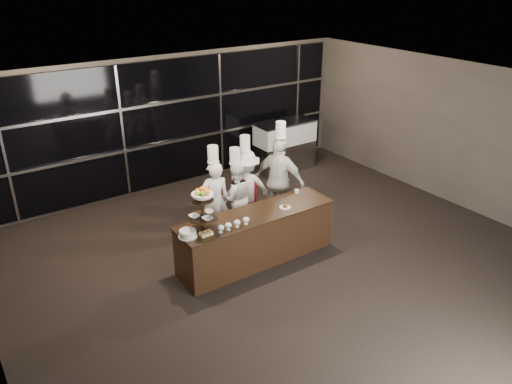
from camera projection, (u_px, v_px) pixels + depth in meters
room at (320, 203)px, 7.43m from camera, size 10.00×10.00×10.00m
window_wall at (174, 123)px, 11.12m from camera, size 8.60×0.10×2.80m
buffet_counter at (256, 237)px, 8.57m from camera, size 2.84×0.74×0.92m
display_stand at (203, 206)px, 7.69m from camera, size 0.48×0.48×0.74m
compotes at (233, 224)px, 7.88m from camera, size 0.59×0.11×0.12m
layer_cake at (188, 234)px, 7.65m from camera, size 0.30×0.30×0.11m
pastry_squares at (206, 233)px, 7.70m from camera, size 0.20×0.13×0.05m
small_plate at (285, 207)px, 8.58m from camera, size 0.20×0.20×0.05m
chef_cup at (297, 191)px, 9.10m from camera, size 0.08×0.08×0.07m
display_case at (285, 143)px, 12.35m from camera, size 1.52×0.66×1.24m
chef_a at (215, 200)px, 9.12m from camera, size 0.63×0.47×1.85m
chef_b at (236, 197)px, 9.46m from camera, size 0.78×0.67×1.69m
chef_c at (245, 188)px, 9.65m from camera, size 1.10×0.78×1.85m
chef_d at (280, 180)px, 9.68m from camera, size 0.86×1.13×2.09m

